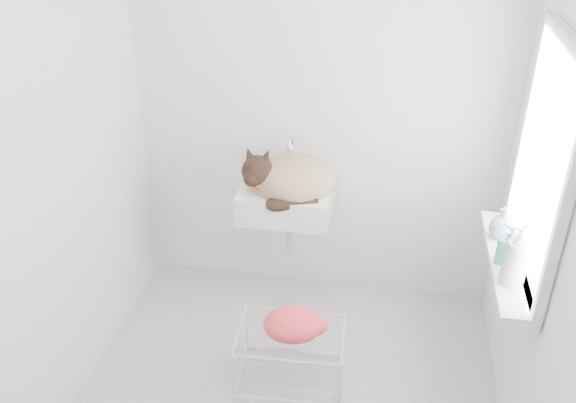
% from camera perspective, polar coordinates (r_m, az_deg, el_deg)
% --- Properties ---
extents(floor, '(2.20, 2.00, 0.02)m').
position_cam_1_polar(floor, '(3.42, 0.04, -17.27)').
color(floor, '#B1B3B5').
rests_on(floor, ground).
extents(back_wall, '(2.20, 0.02, 2.50)m').
position_cam_1_polar(back_wall, '(3.56, 2.97, 9.00)').
color(back_wall, white).
rests_on(back_wall, ground).
extents(right_wall, '(0.02, 2.00, 2.50)m').
position_cam_1_polar(right_wall, '(2.71, 23.62, -0.57)').
color(right_wall, white).
rests_on(right_wall, ground).
extents(left_wall, '(0.02, 2.00, 2.50)m').
position_cam_1_polar(left_wall, '(3.03, -20.93, 3.19)').
color(left_wall, white).
rests_on(left_wall, ground).
extents(window_glass, '(0.01, 0.80, 1.00)m').
position_cam_1_polar(window_glass, '(2.83, 23.01, 3.21)').
color(window_glass, white).
rests_on(window_glass, right_wall).
extents(window_frame, '(0.04, 0.90, 1.10)m').
position_cam_1_polar(window_frame, '(2.83, 22.72, 3.24)').
color(window_frame, white).
rests_on(window_frame, right_wall).
extents(windowsill, '(0.16, 0.88, 0.04)m').
position_cam_1_polar(windowsill, '(3.07, 19.76, -5.37)').
color(windowsill, white).
rests_on(windowsill, right_wall).
extents(sink, '(0.52, 0.46, 0.21)m').
position_cam_1_polar(sink, '(3.51, -0.10, 1.55)').
color(sink, white).
rests_on(sink, back_wall).
extents(faucet, '(0.19, 0.13, 0.19)m').
position_cam_1_polar(faucet, '(3.60, 0.42, 4.84)').
color(faucet, silver).
rests_on(faucet, sink).
extents(cat, '(0.53, 0.44, 0.33)m').
position_cam_1_polar(cat, '(3.47, 0.01, 2.01)').
color(cat, tan).
rests_on(cat, sink).
extents(wire_rack, '(0.57, 0.41, 0.33)m').
position_cam_1_polar(wire_rack, '(3.38, 0.23, -14.47)').
color(wire_rack, silver).
rests_on(wire_rack, floor).
extents(towel, '(0.36, 0.29, 0.13)m').
position_cam_1_polar(towel, '(3.23, 0.49, -11.89)').
color(towel, '#E93F00').
rests_on(towel, wire_rack).
extents(bottle_a, '(0.13, 0.13, 0.24)m').
position_cam_1_polar(bottle_a, '(2.90, 20.08, -7.10)').
color(bottle_a, white).
rests_on(bottle_a, windowsill).
extents(bottle_b, '(0.12, 0.12, 0.20)m').
position_cam_1_polar(bottle_b, '(3.02, 19.72, -5.43)').
color(bottle_b, teal).
rests_on(bottle_b, windowsill).
extents(bottle_c, '(0.17, 0.17, 0.16)m').
position_cam_1_polar(bottle_c, '(3.21, 19.24, -3.14)').
color(bottle_c, '#9BA8C5').
rests_on(bottle_c, windowsill).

